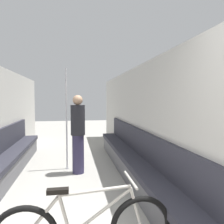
# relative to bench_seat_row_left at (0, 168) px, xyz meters

# --- Properties ---
(wall_right) EXTENTS (0.10, 9.69, 2.28)m
(wall_right) POSITION_rel_bench_seat_row_left_xyz_m (2.74, 0.01, 0.82)
(wall_right) COLOR beige
(wall_right) RESTS_ON ground
(bench_seat_row_left) EXTENTS (0.43, 5.42, 0.97)m
(bench_seat_row_left) POSITION_rel_bench_seat_row_left_xyz_m (0.00, 0.00, 0.00)
(bench_seat_row_left) COLOR #5B5B60
(bench_seat_row_left) RESTS_ON ground
(bench_seat_row_right) EXTENTS (0.43, 5.42, 0.97)m
(bench_seat_row_right) POSITION_rel_bench_seat_row_left_xyz_m (2.50, 0.00, 0.00)
(bench_seat_row_right) COLOR #5B5B60
(bench_seat_row_right) RESTS_ON ground
(grab_pole_near) EXTENTS (0.08, 0.08, 2.26)m
(grab_pole_near) POSITION_rel_bench_seat_row_left_xyz_m (1.18, 0.78, 0.78)
(grab_pole_near) COLOR gray
(grab_pole_near) RESTS_ON ground
(passenger_standing) EXTENTS (0.30, 0.30, 1.67)m
(passenger_standing) POSITION_rel_bench_seat_row_left_xyz_m (1.43, 0.45, 0.54)
(passenger_standing) COLOR #332D4C
(passenger_standing) RESTS_ON ground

